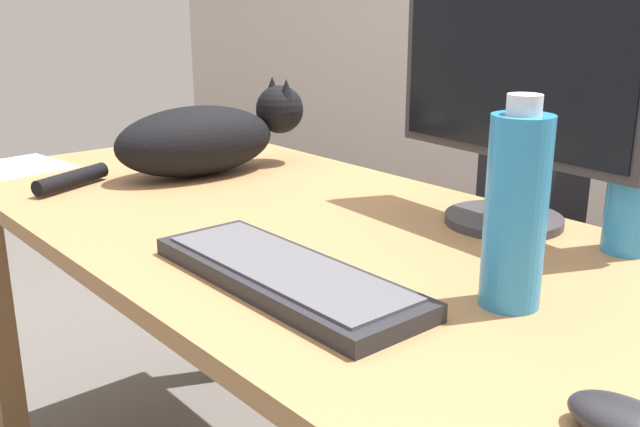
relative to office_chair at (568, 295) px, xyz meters
The scene contains 8 objects.
desk 0.86m from the office_chair, 93.32° to the right, with size 1.64×0.75×0.73m.
office_chair is the anchor object (origin of this frame).
monitor 0.82m from the office_chair, 72.13° to the right, with size 0.48×0.20×0.42m.
keyboard 1.08m from the office_chair, 81.33° to the right, with size 0.44×0.15×0.03m.
cat 0.98m from the office_chair, 121.68° to the right, with size 0.22×0.61×0.20m.
computer_mouse 1.24m from the office_chair, 57.74° to the right, with size 0.11×0.06×0.04m, color #232328.
water_bottle 1.03m from the office_chair, 64.99° to the right, with size 0.08×0.08×0.27m.
spray_bottle 0.80m from the office_chair, 54.01° to the right, with size 0.07×0.07×0.22m.
Camera 1 is at (0.92, -0.74, 1.11)m, focal length 40.37 mm.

